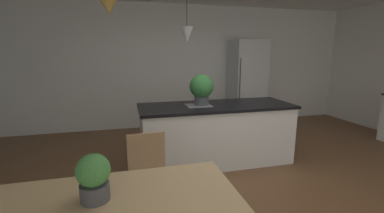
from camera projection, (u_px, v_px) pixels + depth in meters
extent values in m
cube|color=brown|center=(244.00, 196.00, 3.08)|extent=(10.00, 8.40, 0.04)
cube|color=white|center=(183.00, 67.00, 5.89)|extent=(10.00, 0.12, 2.70)
cube|color=tan|center=(89.00, 211.00, 1.59)|extent=(1.95, 0.94, 0.04)
cylinder|color=tan|center=(207.00, 206.00, 2.25)|extent=(0.06, 0.06, 0.70)
cube|color=#A87F56|center=(150.00, 182.00, 2.50)|extent=(0.42, 0.42, 0.04)
cube|color=white|center=(150.00, 179.00, 2.49)|extent=(0.38, 0.38, 0.03)
cube|color=#A87F56|center=(146.00, 153.00, 2.62)|extent=(0.38, 0.05, 0.42)
cylinder|color=#A87F56|center=(171.00, 210.00, 2.44)|extent=(0.04, 0.04, 0.41)
cylinder|color=#A87F56|center=(164.00, 192.00, 2.75)|extent=(0.04, 0.04, 0.41)
cylinder|color=#A87F56|center=(132.00, 197.00, 2.66)|extent=(0.04, 0.04, 0.41)
cube|color=white|center=(216.00, 134.00, 3.95)|extent=(2.24, 0.80, 0.88)
cube|color=black|center=(216.00, 106.00, 3.86)|extent=(2.30, 0.86, 0.04)
cube|color=gray|center=(199.00, 105.00, 3.78)|extent=(0.36, 0.30, 0.01)
cube|color=silver|center=(247.00, 83.00, 5.93)|extent=(0.74, 0.64, 1.94)
cylinder|color=#4C4C4C|center=(240.00, 86.00, 5.53)|extent=(0.02, 0.02, 1.17)
cylinder|color=black|center=(187.00, 0.00, 3.45)|extent=(0.01, 0.01, 0.69)
cone|color=#B7B7B7|center=(187.00, 35.00, 3.54)|extent=(0.17, 0.17, 0.22)
cylinder|color=#4C4C51|center=(201.00, 101.00, 3.78)|extent=(0.21, 0.21, 0.14)
sphere|color=#387F3D|center=(201.00, 86.00, 3.74)|extent=(0.35, 0.35, 0.35)
cylinder|color=#4C4C51|center=(95.00, 192.00, 1.66)|extent=(0.19, 0.19, 0.12)
sphere|color=#478C42|center=(93.00, 170.00, 1.63)|extent=(0.22, 0.22, 0.22)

